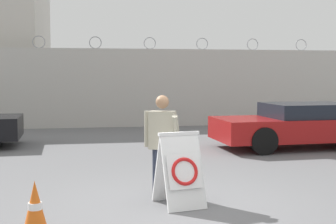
{
  "coord_description": "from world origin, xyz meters",
  "views": [
    {
      "loc": [
        -1.3,
        -6.85,
        2.01
      ],
      "look_at": [
        0.19,
        1.93,
        1.29
      ],
      "focal_mm": 50.0,
      "sensor_mm": 36.0,
      "label": 1
    }
  ],
  "objects_px": {
    "security_guard": "(162,141)",
    "traffic_cone_far": "(35,211)",
    "parked_car_far_side": "(301,125)",
    "barricade_sign": "(180,169)"
  },
  "relations": [
    {
      "from": "security_guard",
      "to": "traffic_cone_far",
      "type": "distance_m",
      "value": 2.56
    },
    {
      "from": "traffic_cone_far",
      "to": "security_guard",
      "type": "bearing_deg",
      "value": 43.03
    },
    {
      "from": "traffic_cone_far",
      "to": "parked_car_far_side",
      "type": "height_order",
      "value": "parked_car_far_side"
    },
    {
      "from": "security_guard",
      "to": "parked_car_far_side",
      "type": "bearing_deg",
      "value": 68.22
    },
    {
      "from": "barricade_sign",
      "to": "security_guard",
      "type": "xyz_separation_m",
      "value": [
        -0.19,
        0.52,
        0.36
      ]
    },
    {
      "from": "barricade_sign",
      "to": "parked_car_far_side",
      "type": "relative_size",
      "value": 0.24
    },
    {
      "from": "barricade_sign",
      "to": "traffic_cone_far",
      "type": "distance_m",
      "value": 2.35
    },
    {
      "from": "parked_car_far_side",
      "to": "barricade_sign",
      "type": "bearing_deg",
      "value": 46.25
    },
    {
      "from": "parked_car_far_side",
      "to": "security_guard",
      "type": "bearing_deg",
      "value": 41.93
    },
    {
      "from": "traffic_cone_far",
      "to": "parked_car_far_side",
      "type": "xyz_separation_m",
      "value": [
        6.41,
        6.25,
        0.27
      ]
    }
  ]
}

